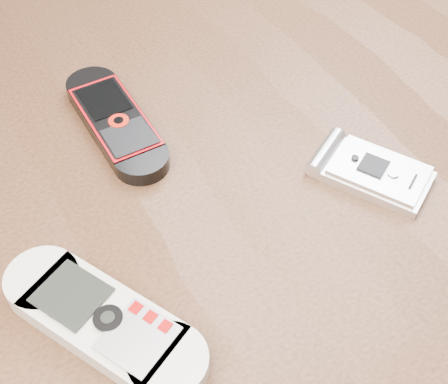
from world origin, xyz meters
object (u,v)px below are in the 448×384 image
at_px(table, 219,280).
at_px(motorola_razr, 375,172).
at_px(nokia_black_red, 115,121).
at_px(nokia_white, 103,320).

bearing_deg(table, motorola_razr, -18.78).
distance_m(table, nokia_black_red, 0.16).
bearing_deg(nokia_black_red, nokia_white, -115.76).
distance_m(nokia_black_red, motorola_razr, 0.21).
bearing_deg(nokia_black_red, motorola_razr, -45.48).
height_order(nokia_black_red, motorola_razr, same).
bearing_deg(nokia_white, nokia_black_red, 37.71).
height_order(nokia_white, motorola_razr, nokia_white).
relative_size(table, nokia_black_red, 8.26).
bearing_deg(table, nokia_white, -155.49).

